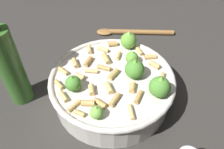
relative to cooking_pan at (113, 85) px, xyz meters
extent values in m
plane|color=#2D2B28|center=(0.00, 0.00, -0.04)|extent=(2.40, 2.40, 0.00)
cylinder|color=beige|center=(0.00, 0.00, -0.01)|extent=(0.27, 0.27, 0.07)
torus|color=beige|center=(0.00, 0.00, 0.03)|extent=(0.29, 0.29, 0.01)
sphere|color=#4C8933|center=(-0.11, -0.01, 0.05)|extent=(0.04, 0.04, 0.04)
cone|color=#75B247|center=(-0.11, -0.01, 0.07)|extent=(0.02, 0.02, 0.02)
sphere|color=#609E38|center=(-0.01, -0.07, 0.04)|extent=(0.03, 0.03, 0.03)
cone|color=#8CC64C|center=(-0.01, -0.07, 0.05)|extent=(0.01, 0.01, 0.01)
sphere|color=#4C8933|center=(0.05, 0.07, 0.04)|extent=(0.03, 0.03, 0.03)
cone|color=#609E38|center=(0.05, 0.07, 0.06)|extent=(0.01, 0.01, 0.01)
sphere|color=#609E38|center=(0.03, -0.12, 0.05)|extent=(0.04, 0.04, 0.04)
cone|color=#8CC64C|center=(0.03, -0.12, 0.07)|extent=(0.02, 0.02, 0.02)
sphere|color=#4C8933|center=(-0.04, -0.03, 0.05)|extent=(0.04, 0.04, 0.04)
cone|color=#609E38|center=(-0.04, -0.03, 0.07)|extent=(0.02, 0.02, 0.02)
sphere|color=#75B247|center=(-0.03, 0.11, 0.04)|extent=(0.03, 0.03, 0.03)
cone|color=#8CC64C|center=(-0.03, 0.11, 0.05)|extent=(0.01, 0.01, 0.01)
cylinder|color=tan|center=(0.00, 0.09, 0.03)|extent=(0.03, 0.02, 0.01)
cylinder|color=tan|center=(-0.04, 0.06, 0.03)|extent=(0.01, 0.03, 0.01)
cylinder|color=tan|center=(-0.01, 0.04, 0.03)|extent=(0.03, 0.03, 0.01)
cylinder|color=tan|center=(0.00, 0.00, 0.03)|extent=(0.01, 0.03, 0.01)
cylinder|color=tan|center=(-0.05, 0.01, 0.03)|extent=(0.02, 0.03, 0.01)
cylinder|color=tan|center=(0.05, 0.01, 0.03)|extent=(0.03, 0.02, 0.01)
cylinder|color=tan|center=(0.04, -0.04, 0.03)|extent=(0.03, 0.03, 0.01)
cylinder|color=tan|center=(-0.01, -0.11, 0.03)|extent=(0.03, 0.02, 0.01)
cylinder|color=tan|center=(-0.08, 0.06, 0.03)|extent=(0.03, 0.03, 0.01)
cylinder|color=tan|center=(0.10, 0.01, 0.03)|extent=(0.03, 0.03, 0.01)
cylinder|color=tan|center=(0.06, 0.04, 0.03)|extent=(0.02, 0.01, 0.01)
cylinder|color=tan|center=(0.07, -0.07, 0.03)|extent=(0.03, 0.01, 0.01)
cylinder|color=tan|center=(0.03, -0.07, 0.03)|extent=(0.02, 0.03, 0.01)
cylinder|color=tan|center=(-0.10, -0.05, 0.03)|extent=(0.01, 0.03, 0.01)
cylinder|color=tan|center=(0.11, 0.05, 0.03)|extent=(0.03, 0.01, 0.01)
cylinder|color=tan|center=(0.02, 0.06, 0.03)|extent=(0.03, 0.03, 0.01)
cylinder|color=tan|center=(0.08, 0.08, 0.03)|extent=(0.03, 0.02, 0.01)
cylinder|color=tan|center=(-0.04, -0.11, 0.03)|extent=(0.03, 0.03, 0.01)
cylinder|color=tan|center=(0.06, -0.10, 0.03)|extent=(0.02, 0.02, 0.01)
cylinder|color=tan|center=(0.10, -0.05, 0.03)|extent=(0.02, 0.03, 0.01)
cylinder|color=tan|center=(-0.06, -0.08, 0.03)|extent=(0.03, 0.02, 0.01)
cylinder|color=tan|center=(0.00, 0.12, 0.03)|extent=(0.02, 0.01, 0.01)
cylinder|color=tan|center=(-0.08, 0.02, 0.03)|extent=(0.01, 0.03, 0.01)
cylinder|color=tan|center=(0.03, -0.01, 0.03)|extent=(0.03, 0.02, 0.01)
cylinder|color=tan|center=(0.02, 0.11, 0.03)|extent=(0.01, 0.03, 0.01)
cylinder|color=tan|center=(-0.02, 0.08, 0.03)|extent=(0.03, 0.01, 0.01)
cylinder|color=tan|center=(0.08, -0.01, 0.03)|extent=(0.02, 0.03, 0.01)
cylinder|color=tan|center=(0.05, 0.10, 0.03)|extent=(0.03, 0.02, 0.01)
cylinder|color=#336023|center=(0.19, 0.12, 0.05)|extent=(0.05, 0.05, 0.19)
cylinder|color=olive|center=(0.06, -0.28, -0.04)|extent=(0.19, 0.12, 0.02)
ellipsoid|color=olive|center=(0.17, -0.22, -0.04)|extent=(0.06, 0.06, 0.01)
camera|label=1|loc=(-0.18, 0.30, 0.38)|focal=35.41mm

